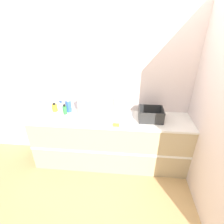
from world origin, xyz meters
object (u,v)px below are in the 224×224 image
Objects in this scene: paper_towel_roll at (82,108)px; bottle_green at (65,110)px; dish_rack at (151,116)px; bottle_blue at (69,106)px; sink at (116,116)px; bottle_yellow at (55,108)px; bottle_clear at (61,106)px.

paper_towel_roll is 1.71× the size of bottle_green.
bottle_blue reaches higher than dish_rack.
paper_towel_roll is 1.06m from dish_rack.
bottle_green is (-0.30, 0.05, -0.07)m from paper_towel_roll.
sink is 0.54m from paper_towel_roll.
dish_rack is at bearing -5.00° from bottle_yellow.
bottle_green is at bearing -49.15° from bottle_clear.
sink is 3.83× the size of bottle_yellow.
bottle_clear is (-0.92, 0.15, 0.06)m from sink.
paper_towel_roll is at bearing -15.05° from bottle_yellow.
sink reaches higher than bottle_green.
bottle_clear is at bearing 19.42° from bottle_yellow.
bottle_clear reaches higher than bottle_green.
sink is at bearing -2.48° from bottle_green.
bottle_blue is at bearing -12.00° from bottle_clear.
bottle_blue is (-0.26, 0.14, -0.05)m from paper_towel_roll.
bottle_yellow is 0.85× the size of bottle_green.
bottle_clear is at bearing 168.00° from bottle_blue.
sink reaches higher than bottle_clear.
dish_rack is 1.47m from bottle_clear.
bottle_green is at bearing 169.89° from paper_towel_roll.
bottle_yellow is at bearing 173.46° from sink.
dish_rack is at bearing -6.75° from bottle_clear.
bottle_blue is at bearing 171.00° from sink.
bottle_clear is (-0.40, 0.17, -0.07)m from paper_towel_roll.
bottle_clear is 0.76× the size of bottle_blue.
dish_rack is 1.57m from bottle_yellow.
paper_towel_roll reaches higher than bottle_clear.
bottle_clear is at bearing 170.55° from sink.
paper_towel_roll is 0.79× the size of dish_rack.
paper_towel_roll is 1.26× the size of bottle_blue.
paper_towel_roll reaches higher than bottle_blue.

